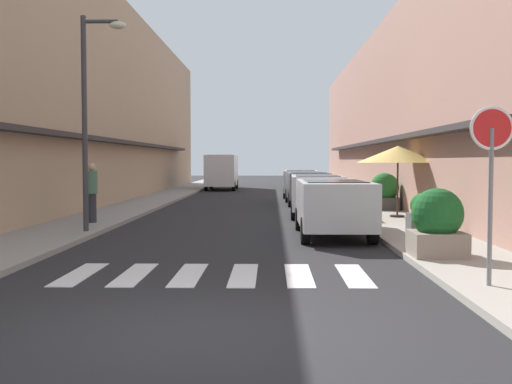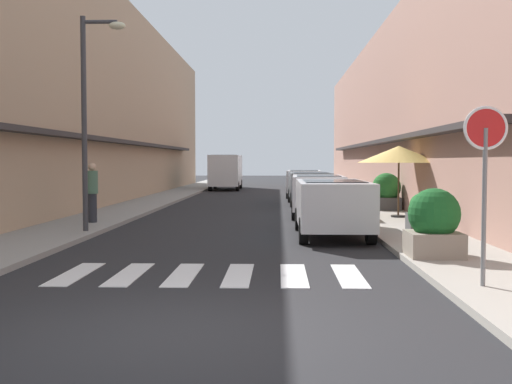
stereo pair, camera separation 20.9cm
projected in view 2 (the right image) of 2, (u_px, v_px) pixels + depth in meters
ground_plane at (252, 206)px, 27.22m from camera, size 110.66×110.66×0.00m
sidewalk_left at (145, 204)px, 27.38m from camera, size 2.25×70.42×0.12m
sidewalk_right at (360, 205)px, 27.05m from camera, size 2.25×70.42×0.12m
building_row_left at (74, 101)px, 28.79m from camera, size 5.50×47.27×9.49m
building_row_right at (436, 115)px, 28.23m from camera, size 5.50×47.27×8.16m
crosswalk at (211, 275)px, 10.69m from camera, size 5.20×2.20×0.01m
parked_car_near at (332, 201)px, 16.00m from camera, size 1.82×4.46×1.47m
parked_car_mid at (318, 191)px, 21.80m from camera, size 1.92×4.39×1.47m
parked_car_far at (309, 184)px, 27.70m from camera, size 1.87×4.46×1.47m
parked_car_distant at (304, 180)px, 33.30m from camera, size 1.97×4.24×1.47m
delivery_van at (226, 169)px, 42.08m from camera, size 2.03×5.41×2.37m
round_street_sign at (485, 148)px, 9.07m from camera, size 0.65×0.07×2.66m
street_lamp at (91, 101)px, 16.20m from camera, size 1.19×0.28×5.62m
cafe_umbrella at (399, 155)px, 20.28m from camera, size 2.70×2.70×2.34m
planter_corner at (434, 224)px, 12.00m from camera, size 1.01×1.01×1.33m
planter_midblock at (422, 213)px, 16.30m from camera, size 0.71×0.71×1.00m
planter_far at (386, 192)px, 23.41m from camera, size 1.09×1.09×1.40m
pedestrian_walking_near at (92, 191)px, 18.59m from camera, size 0.34×0.34×1.79m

